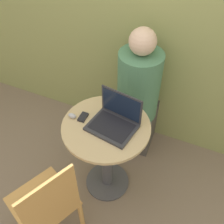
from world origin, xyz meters
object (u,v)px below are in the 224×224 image
Objects in this scene: laptop at (115,120)px; person_seated at (139,101)px; chair_empty at (47,207)px; cell_phone at (83,117)px.

person_seated is at bearing 89.88° from laptop.
laptop is 0.39× the size of chair_empty.
chair_empty is at bearing -110.33° from laptop.
cell_phone is at bearing -172.89° from laptop.
laptop reaches higher than chair_empty.
cell_phone is 0.68m from person_seated.
person_seated is at bearing 67.46° from cell_phone.
cell_phone is at bearing -112.54° from person_seated.
person_seated reaches higher than laptop.
laptop reaches higher than cell_phone.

